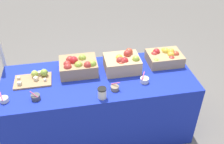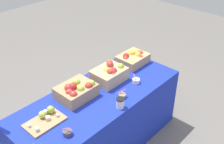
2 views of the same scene
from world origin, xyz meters
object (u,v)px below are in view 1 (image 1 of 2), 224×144
object	(u,v)px
cutting_board_front	(35,78)
sample_bowl_far	(36,97)
apple_crate_left	(164,57)
coffee_cup	(102,93)
apple_crate_right	(78,66)
sample_bowl_mid	(4,99)
sample_bowl_extra	(115,88)
apple_crate_middle	(122,63)
sample_bowl_near	(144,80)

from	to	relation	value
cutting_board_front	sample_bowl_far	distance (m)	0.29
apple_crate_left	coffee_cup	xyz separation A→B (m)	(-0.74, -0.44, -0.02)
apple_crate_right	sample_bowl_mid	size ratio (longest dim) A/B	4.29
sample_bowl_mid	sample_bowl_extra	size ratio (longest dim) A/B	0.94
sample_bowl_mid	sample_bowl_far	xyz separation A→B (m)	(0.27, -0.02, 0.00)
apple_crate_left	apple_crate_right	size ratio (longest dim) A/B	0.97
sample_bowl_mid	cutting_board_front	bearing A→B (deg)	46.65
apple_crate_left	cutting_board_front	size ratio (longest dim) A/B	1.02
cutting_board_front	sample_bowl_extra	size ratio (longest dim) A/B	3.82
apple_crate_left	apple_crate_middle	bearing A→B (deg)	-173.51
apple_crate_left	sample_bowl_extra	size ratio (longest dim) A/B	3.90
cutting_board_front	sample_bowl_far	xyz separation A→B (m)	(0.02, -0.29, -0.00)
sample_bowl_far	coffee_cup	size ratio (longest dim) A/B	0.93
apple_crate_middle	sample_bowl_mid	world-z (taller)	apple_crate_middle
sample_bowl_mid	coffee_cup	bearing A→B (deg)	-7.17
cutting_board_front	sample_bowl_extra	xyz separation A→B (m)	(0.73, -0.28, -0.00)
apple_crate_middle	sample_bowl_far	distance (m)	0.91
cutting_board_front	coffee_cup	size ratio (longest dim) A/B	3.36
apple_crate_left	sample_bowl_near	world-z (taller)	apple_crate_left
sample_bowl_extra	apple_crate_middle	bearing A→B (deg)	65.54
sample_bowl_near	sample_bowl_far	xyz separation A→B (m)	(-1.02, -0.06, -0.00)
apple_crate_right	sample_bowl_extra	distance (m)	0.46
apple_crate_right	cutting_board_front	xyz separation A→B (m)	(-0.43, -0.06, -0.06)
apple_crate_middle	sample_bowl_extra	xyz separation A→B (m)	(-0.14, -0.30, -0.07)
coffee_cup	cutting_board_front	bearing A→B (deg)	148.23
apple_crate_middle	sample_bowl_near	distance (m)	0.30
sample_bowl_near	sample_bowl_far	world-z (taller)	sample_bowl_far
apple_crate_middle	sample_bowl_near	size ratio (longest dim) A/B	3.68
coffee_cup	sample_bowl_near	bearing A→B (deg)	18.98
sample_bowl_far	coffee_cup	world-z (taller)	coffee_cup
sample_bowl_near	sample_bowl_extra	xyz separation A→B (m)	(-0.30, -0.06, -0.00)
apple_crate_middle	apple_crate_right	distance (m)	0.45
sample_bowl_mid	sample_bowl_far	world-z (taller)	sample_bowl_far
sample_bowl_mid	sample_bowl_far	distance (m)	0.27
sample_bowl_mid	sample_bowl_near	bearing A→B (deg)	1.88
sample_bowl_near	sample_bowl_extra	world-z (taller)	sample_bowl_near
apple_crate_middle	sample_bowl_extra	distance (m)	0.34
sample_bowl_near	sample_bowl_far	bearing A→B (deg)	-176.51
apple_crate_right	cutting_board_front	distance (m)	0.43
apple_crate_right	coffee_cup	size ratio (longest dim) A/B	3.55
apple_crate_right	coffee_cup	distance (m)	0.46
sample_bowl_extra	sample_bowl_far	bearing A→B (deg)	-179.98
cutting_board_front	sample_bowl_mid	size ratio (longest dim) A/B	4.06
apple_crate_middle	sample_bowl_near	bearing A→B (deg)	-55.56
sample_bowl_mid	coffee_cup	xyz separation A→B (m)	(0.85, -0.11, 0.03)
apple_crate_right	coffee_cup	xyz separation A→B (m)	(0.18, -0.43, -0.03)
coffee_cup	sample_bowl_far	bearing A→B (deg)	171.45
apple_crate_right	sample_bowl_extra	bearing A→B (deg)	-47.86
sample_bowl_mid	sample_bowl_extra	distance (m)	0.98
apple_crate_middle	apple_crate_left	bearing A→B (deg)	6.49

